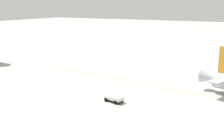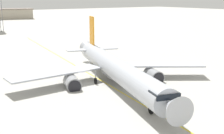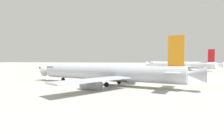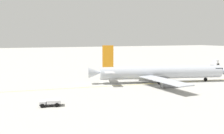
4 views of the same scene
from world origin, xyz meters
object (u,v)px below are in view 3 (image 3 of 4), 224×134
object	(u,v)px
airliner_secondary	(181,65)
baggage_truck_truck	(43,68)
catering_truck_truck	(94,67)
airliner_main	(108,74)

from	to	relation	value
airliner_secondary	baggage_truck_truck	world-z (taller)	airliner_secondary
airliner_secondary	catering_truck_truck	xyz separation A→B (m)	(11.52, -48.56, -1.16)
airliner_main	airliner_secondary	size ratio (longest dim) A/B	1.07
airliner_main	baggage_truck_truck	distance (m)	91.41
airliner_main	catering_truck_truck	world-z (taller)	airliner_main
airliner_main	baggage_truck_truck	size ratio (longest dim) A/B	9.46
airliner_main	baggage_truck_truck	xyz separation A→B (m)	(-67.61, -61.50, -2.06)
airliner_main	airliner_secondary	xyz separation A→B (m)	(-68.22, 26.90, 0.05)
baggage_truck_truck	catering_truck_truck	bearing A→B (deg)	-82.11
airliner_main	airliner_secondary	bearing A→B (deg)	-95.76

